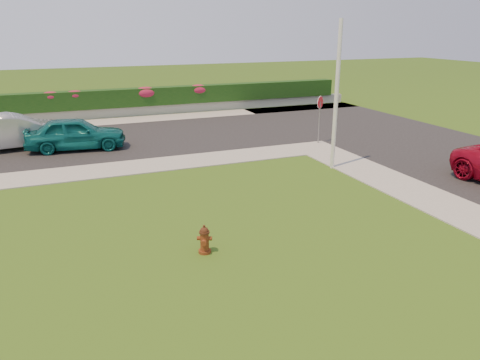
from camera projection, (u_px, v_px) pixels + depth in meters
name	position (u px, v px, depth m)	size (l,w,h in m)	color
ground	(255.00, 261.00, 11.25)	(120.00, 120.00, 0.00)	black
street_far	(35.00, 147.00, 21.77)	(26.00, 8.00, 0.04)	black
sidewalk_far	(5.00, 181.00, 17.01)	(24.00, 2.00, 0.04)	gray
curb_corner	(314.00, 148.00, 21.67)	(2.00, 2.00, 0.04)	gray
sidewalk_beyond	(109.00, 122.00, 27.60)	(34.00, 2.00, 0.04)	gray
retaining_wall	(106.00, 113.00, 28.83)	(34.00, 0.40, 0.60)	gray
hedge	(104.00, 99.00, 28.66)	(32.00, 0.90, 1.10)	black
fire_hydrant	(205.00, 240.00, 11.55)	(0.38, 0.36, 0.74)	#4D1C0C
sedan_teal	(76.00, 133.00, 21.09)	(1.74, 4.33, 1.47)	#0B5556
sedan_silver	(15.00, 131.00, 21.26)	(1.67, 4.80, 1.58)	#96989D
utility_pole	(336.00, 97.00, 17.78)	(0.16, 0.16, 5.66)	silver
stop_sign	(320.00, 109.00, 21.99)	(0.54, 0.35, 2.30)	slate
flower_clump_c	(51.00, 96.00, 27.37)	(1.16, 0.74, 0.58)	#A81C37
flower_clump_d	(75.00, 95.00, 27.86)	(1.16, 0.75, 0.58)	#A81C37
flower_clump_e	(145.00, 93.00, 29.39)	(1.47, 0.95, 0.74)	#A81C37
flower_clump_f	(198.00, 90.00, 30.62)	(1.35, 0.87, 0.67)	#A81C37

